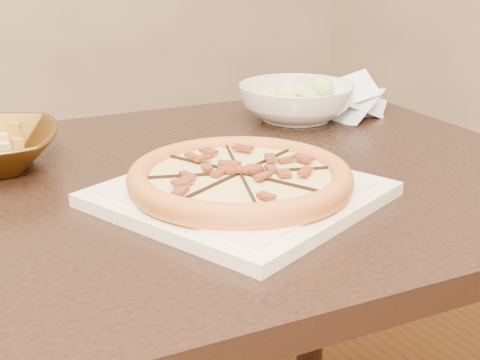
{
  "coord_description": "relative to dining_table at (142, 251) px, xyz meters",
  "views": [
    {
      "loc": [
        -0.29,
        -1.04,
        1.1
      ],
      "look_at": [
        0.13,
        -0.29,
        0.78
      ],
      "focal_mm": 50.0,
      "sensor_mm": 36.0,
      "label": 1
    }
  ],
  "objects": [
    {
      "name": "pizza",
      "position": [
        0.1,
        -0.13,
        0.14
      ],
      "size": [
        0.31,
        0.31,
        0.03
      ],
      "color": "#D15C2B",
      "rests_on": "plate"
    },
    {
      "name": "plate",
      "position": [
        0.1,
        -0.13,
        0.12
      ],
      "size": [
        0.43,
        0.43,
        0.02
      ],
      "color": "white",
      "rests_on": "dining_table"
    },
    {
      "name": "dining_table",
      "position": [
        0.0,
        0.0,
        0.0
      ],
      "size": [
        1.37,
        0.93,
        0.75
      ],
      "color": "black",
      "rests_on": "floor"
    },
    {
      "name": "cling_film",
      "position": [
        0.53,
        0.18,
        0.13
      ],
      "size": [
        0.21,
        0.19,
        0.05
      ],
      "primitive_type": null,
      "rotation": [
        0.0,
        0.0,
        0.35
      ],
      "color": "white",
      "rests_on": "dining_table"
    },
    {
      "name": "salad",
      "position": [
        0.41,
        0.2,
        0.2
      ],
      "size": [
        0.08,
        0.11,
        0.04
      ],
      "color": "beige",
      "rests_on": "salad_bowl"
    },
    {
      "name": "salad_bowl",
      "position": [
        0.41,
        0.2,
        0.14
      ],
      "size": [
        0.3,
        0.3,
        0.07
      ],
      "primitive_type": "imported",
      "rotation": [
        0.0,
        0.0,
        0.41
      ],
      "color": "white",
      "rests_on": "dining_table"
    }
  ]
}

